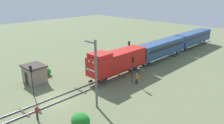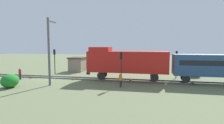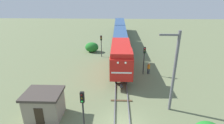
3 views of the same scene
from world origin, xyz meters
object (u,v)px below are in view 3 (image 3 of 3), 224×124
Objects in this scene: locomotive at (121,56)px; worker_by_signal at (149,68)px; passenger_car_trailing at (120,26)px; traffic_signal_far at (101,42)px; catenary_mast at (174,71)px; passenger_car_leading at (120,37)px; traffic_signal_near at (83,107)px; traffic_signal_mid at (144,56)px; relay_hut at (44,105)px.

locomotive reaches higher than worker_by_signal.
passenger_car_trailing is 20.96m from traffic_signal_far.
catenary_mast reaches higher than traffic_signal_far.
traffic_signal_near is (-3.20, -26.24, 0.48)m from passenger_car_leading.
locomotive is 2.68× the size of traffic_signal_near.
traffic_signal_near reaches higher than passenger_car_trailing.
worker_by_signal is at bearing -72.64° from passenger_car_leading.
traffic_signal_far is (-3.60, -6.04, 0.37)m from passenger_car_leading.
traffic_signal_mid reaches higher than worker_by_signal.
traffic_signal_near is at bearing -88.87° from traffic_signal_far.
traffic_signal_far is at bearing 117.84° from catenary_mast.
relay_hut is at bearing -172.75° from catenary_mast.
traffic_signal_far is at bearing -120.78° from passenger_car_leading.
worker_by_signal is 0.49× the size of relay_hut.
relay_hut is at bearing -136.59° from traffic_signal_mid.
passenger_car_leading is 1.68× the size of catenary_mast.
traffic_signal_mid is at bearing -46.78° from traffic_signal_far.
traffic_signal_far is 0.50× the size of catenary_mast.
passenger_car_leading is 22.84m from catenary_mast.
worker_by_signal is 15.63m from relay_hut.
catenary_mast is (4.94, -8.88, 1.65)m from locomotive.
traffic_signal_near is 20.20m from traffic_signal_far.
locomotive is at bearing 119.09° from catenary_mast.
passenger_car_trailing is at bearing 80.11° from traffic_signal_far.
traffic_signal_far is 18.36m from catenary_mast.
relay_hut reaches higher than worker_by_signal.
passenger_car_leading is at bearing 72.51° from relay_hut.
traffic_signal_mid is (3.40, -0.15, 0.14)m from locomotive.
traffic_signal_far reaches higher than passenger_car_leading.
relay_hut is at bearing -102.39° from traffic_signal_far.
worker_by_signal is 0.20× the size of catenary_mast.
traffic_signal_far is 1.19× the size of relay_hut.
catenary_mast reaches higher than passenger_car_trailing.
catenary_mast is (4.94, -22.22, 1.89)m from passenger_car_leading.
traffic_signal_mid is 0.50× the size of catenary_mast.
passenger_car_trailing is 4.00× the size of relay_hut.
catenary_mast is at bearing 7.25° from relay_hut.
locomotive is at bearing -90.00° from passenger_car_leading.
traffic_signal_mid is at bearing 62.62° from traffic_signal_near.
locomotive is 0.83× the size of passenger_car_trailing.
traffic_signal_near is at bearing -117.38° from traffic_signal_mid.
relay_hut is (-4.30, 2.44, -1.61)m from traffic_signal_near.
traffic_signal_near is 14.92m from worker_by_signal.
passenger_car_trailing reaches higher than relay_hut.
traffic_signal_near is at bearing -94.48° from passenger_car_trailing.
locomotive is 4.56m from worker_by_signal.
locomotive reaches higher than passenger_car_leading.
worker_by_signal is at bearing -43.48° from traffic_signal_far.
passenger_car_trailing is 28.30m from traffic_signal_mid.
traffic_signal_mid is at bearing -75.85° from passenger_car_leading.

